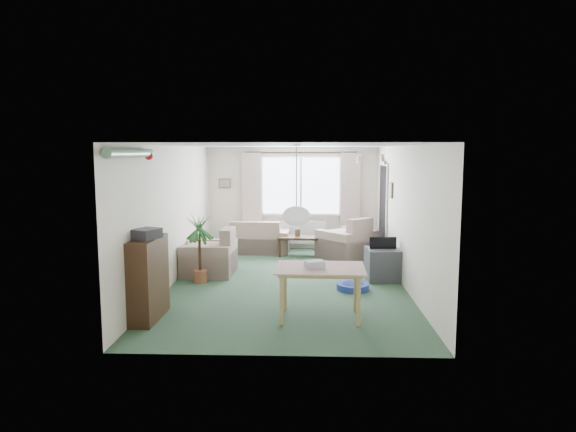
{
  "coord_description": "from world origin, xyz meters",
  "views": [
    {
      "loc": [
        0.32,
        -8.81,
        2.31
      ],
      "look_at": [
        0.0,
        0.3,
        1.15
      ],
      "focal_mm": 32.0,
      "sensor_mm": 36.0,
      "label": 1
    }
  ],
  "objects_px": {
    "armchair_left": "(209,251)",
    "tv_cube": "(382,264)",
    "sofa": "(257,236)",
    "dining_table": "(320,293)",
    "coffee_table": "(300,246)",
    "pet_bed": "(353,287)",
    "armchair_corner": "(347,238)",
    "houseplant": "(200,249)",
    "bookshelf": "(148,279)"
  },
  "relations": [
    {
      "from": "armchair_corner",
      "to": "dining_table",
      "type": "xyz_separation_m",
      "value": [
        -0.68,
        -4.04,
        -0.1
      ]
    },
    {
      "from": "armchair_left",
      "to": "houseplant",
      "type": "xyz_separation_m",
      "value": [
        -0.04,
        -0.65,
        0.17
      ]
    },
    {
      "from": "armchair_left",
      "to": "pet_bed",
      "type": "distance_m",
      "value": 2.83
    },
    {
      "from": "pet_bed",
      "to": "dining_table",
      "type": "bearing_deg",
      "value": -111.85
    },
    {
      "from": "sofa",
      "to": "houseplant",
      "type": "xyz_separation_m",
      "value": [
        -0.73,
        -2.78,
        0.23
      ]
    },
    {
      "from": "armchair_corner",
      "to": "houseplant",
      "type": "relative_size",
      "value": 0.84
    },
    {
      "from": "bookshelf",
      "to": "pet_bed",
      "type": "bearing_deg",
      "value": 29.62
    },
    {
      "from": "sofa",
      "to": "armchair_corner",
      "type": "relative_size",
      "value": 1.47
    },
    {
      "from": "coffee_table",
      "to": "pet_bed",
      "type": "relative_size",
      "value": 1.79
    },
    {
      "from": "armchair_corner",
      "to": "coffee_table",
      "type": "xyz_separation_m",
      "value": [
        -1.0,
        0.23,
        -0.23
      ]
    },
    {
      "from": "sofa",
      "to": "houseplant",
      "type": "distance_m",
      "value": 2.89
    },
    {
      "from": "sofa",
      "to": "tv_cube",
      "type": "xyz_separation_m",
      "value": [
        2.51,
        -2.48,
        -0.09
      ]
    },
    {
      "from": "armchair_corner",
      "to": "pet_bed",
      "type": "distance_m",
      "value": 2.61
    },
    {
      "from": "pet_bed",
      "to": "bookshelf",
      "type": "bearing_deg",
      "value": -151.7
    },
    {
      "from": "sofa",
      "to": "coffee_table",
      "type": "height_order",
      "value": "sofa"
    },
    {
      "from": "dining_table",
      "to": "armchair_left",
      "type": "bearing_deg",
      "value": 128.93
    },
    {
      "from": "houseplant",
      "to": "dining_table",
      "type": "bearing_deg",
      "value": -41.98
    },
    {
      "from": "houseplant",
      "to": "tv_cube",
      "type": "distance_m",
      "value": 3.27
    },
    {
      "from": "armchair_corner",
      "to": "armchair_left",
      "type": "distance_m",
      "value": 3.11
    },
    {
      "from": "armchair_corner",
      "to": "coffee_table",
      "type": "bearing_deg",
      "value": -54.22
    },
    {
      "from": "sofa",
      "to": "coffee_table",
      "type": "distance_m",
      "value": 1.08
    },
    {
      "from": "pet_bed",
      "to": "sofa",
      "type": "bearing_deg",
      "value": 121.18
    },
    {
      "from": "sofa",
      "to": "dining_table",
      "type": "bearing_deg",
      "value": 107.46
    },
    {
      "from": "houseplant",
      "to": "dining_table",
      "type": "xyz_separation_m",
      "value": [
        2.06,
        -1.85,
        -0.25
      ]
    },
    {
      "from": "dining_table",
      "to": "houseplant",
      "type": "bearing_deg",
      "value": 138.02
    },
    {
      "from": "armchair_corner",
      "to": "coffee_table",
      "type": "relative_size",
      "value": 1.04
    },
    {
      "from": "bookshelf",
      "to": "dining_table",
      "type": "height_order",
      "value": "bookshelf"
    },
    {
      "from": "coffee_table",
      "to": "bookshelf",
      "type": "bearing_deg",
      "value": -114.9
    },
    {
      "from": "pet_bed",
      "to": "armchair_corner",
      "type": "bearing_deg",
      "value": 87.92
    },
    {
      "from": "armchair_corner",
      "to": "houseplant",
      "type": "height_order",
      "value": "houseplant"
    },
    {
      "from": "houseplant",
      "to": "tv_cube",
      "type": "xyz_separation_m",
      "value": [
        3.24,
        0.31,
        -0.32
      ]
    },
    {
      "from": "tv_cube",
      "to": "coffee_table",
      "type": "bearing_deg",
      "value": 122.12
    },
    {
      "from": "bookshelf",
      "to": "pet_bed",
      "type": "distance_m",
      "value": 3.39
    },
    {
      "from": "sofa",
      "to": "dining_table",
      "type": "xyz_separation_m",
      "value": [
        1.33,
        -4.64,
        -0.02
      ]
    },
    {
      "from": "armchair_left",
      "to": "dining_table",
      "type": "xyz_separation_m",
      "value": [
        2.02,
        -2.5,
        -0.09
      ]
    },
    {
      "from": "armchair_left",
      "to": "coffee_table",
      "type": "distance_m",
      "value": 2.47
    },
    {
      "from": "bookshelf",
      "to": "houseplant",
      "type": "bearing_deg",
      "value": 82.65
    },
    {
      "from": "houseplant",
      "to": "tv_cube",
      "type": "bearing_deg",
      "value": 5.44
    },
    {
      "from": "coffee_table",
      "to": "tv_cube",
      "type": "bearing_deg",
      "value": -54.64
    },
    {
      "from": "bookshelf",
      "to": "houseplant",
      "type": "relative_size",
      "value": 0.94
    },
    {
      "from": "sofa",
      "to": "bookshelf",
      "type": "xyz_separation_m",
      "value": [
        -1.03,
        -4.76,
        0.19
      ]
    },
    {
      "from": "armchair_left",
      "to": "bookshelf",
      "type": "xyz_separation_m",
      "value": [
        -0.34,
        -2.62,
        0.13
      ]
    },
    {
      "from": "armchair_left",
      "to": "tv_cube",
      "type": "xyz_separation_m",
      "value": [
        3.2,
        -0.34,
        -0.15
      ]
    },
    {
      "from": "sofa",
      "to": "armchair_left",
      "type": "xyz_separation_m",
      "value": [
        -0.69,
        -2.14,
        0.07
      ]
    },
    {
      "from": "sofa",
      "to": "coffee_table",
      "type": "xyz_separation_m",
      "value": [
        1.01,
        -0.36,
        -0.15
      ]
    },
    {
      "from": "armchair_left",
      "to": "pet_bed",
      "type": "relative_size",
      "value": 1.81
    },
    {
      "from": "coffee_table",
      "to": "houseplant",
      "type": "bearing_deg",
      "value": -125.69
    },
    {
      "from": "houseplant",
      "to": "bookshelf",
      "type": "bearing_deg",
      "value": -98.66
    },
    {
      "from": "dining_table",
      "to": "tv_cube",
      "type": "xyz_separation_m",
      "value": [
        1.18,
        2.16,
        -0.06
      ]
    },
    {
      "from": "armchair_corner",
      "to": "houseplant",
      "type": "xyz_separation_m",
      "value": [
        -2.74,
        -2.19,
        0.15
      ]
    }
  ]
}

